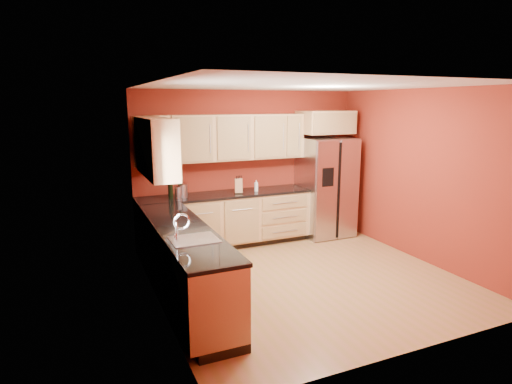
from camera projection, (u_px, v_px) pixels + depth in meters
floor at (304, 278)px, 5.95m from camera, size 4.00×4.00×0.00m
ceiling at (309, 85)px, 5.42m from camera, size 4.00×4.00×0.00m
wall_back at (249, 166)px, 7.48m from camera, size 4.00×0.04×2.60m
wall_front at (418, 224)px, 3.89m from camera, size 4.00×0.04×2.60m
wall_left at (155, 199)px, 4.90m from camera, size 0.04×4.00×2.60m
wall_right at (422, 176)px, 6.47m from camera, size 0.04×4.00×2.60m
base_cabinets_back at (226, 221)px, 7.17m from camera, size 2.90×0.60×0.88m
base_cabinets_left at (184, 266)px, 5.19m from camera, size 0.60×2.80×0.88m
countertop_back at (226, 194)px, 7.07m from camera, size 2.90×0.62×0.04m
countertop_left at (183, 229)px, 5.11m from camera, size 0.62×2.80×0.04m
upper_cabinets_back at (239, 137)px, 7.13m from camera, size 2.30×0.33×0.75m
upper_cabinets_left at (156, 147)px, 5.51m from camera, size 0.33×1.35×0.75m
corner_upper_cabinet at (155, 141)px, 6.42m from camera, size 0.67×0.67×0.75m
over_fridge_cabinet at (325, 122)px, 7.59m from camera, size 0.92×0.60×0.40m
refrigerator at (326, 187)px, 7.76m from camera, size 0.90×0.75×1.78m
window at (165, 185)px, 4.41m from camera, size 0.03×0.90×1.00m
sink_faucet at (194, 227)px, 4.62m from camera, size 0.50×0.42×0.30m
canister_left at (178, 192)px, 6.69m from camera, size 0.14×0.14×0.18m
canister_right at (183, 191)px, 6.72m from camera, size 0.15×0.15×0.21m
wine_bottle_a at (180, 187)px, 6.75m from camera, size 0.08×0.08×0.32m
wine_bottle_b at (170, 188)px, 6.64m from camera, size 0.08×0.08×0.34m
knife_block at (239, 186)px, 7.07m from camera, size 0.15×0.14×0.24m
soap_dispenser at (256, 186)px, 7.21m from camera, size 0.08×0.08×0.19m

